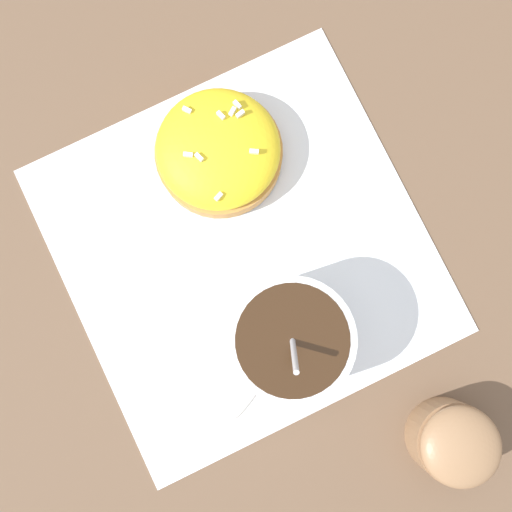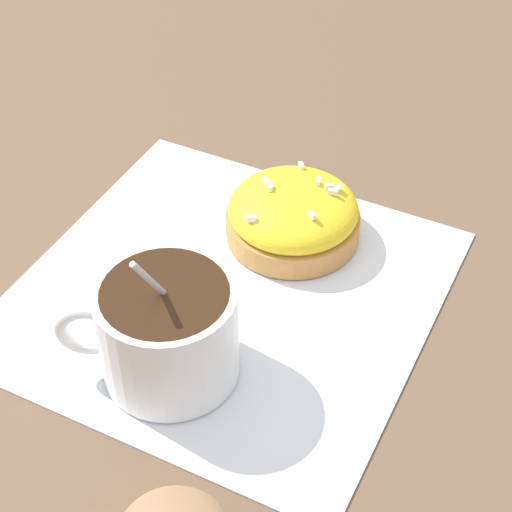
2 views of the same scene
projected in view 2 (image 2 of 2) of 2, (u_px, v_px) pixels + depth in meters
name	position (u px, v px, depth m)	size (l,w,h in m)	color
ground_plane	(227.00, 294.00, 0.62)	(3.00, 3.00, 0.00)	brown
paper_napkin	(227.00, 292.00, 0.62)	(0.32, 0.32, 0.00)	white
coffee_cup	(166.00, 328.00, 0.54)	(0.09, 0.11, 0.11)	white
frosted_pastry	(293.00, 215.00, 0.65)	(0.10, 0.10, 0.05)	#C18442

